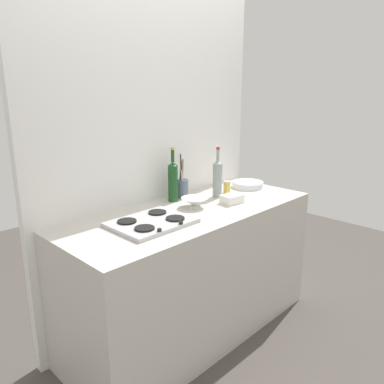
{
  "coord_description": "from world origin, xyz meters",
  "views": [
    {
      "loc": [
        -1.69,
        -1.66,
        1.67
      ],
      "look_at": [
        0.0,
        0.0,
        1.02
      ],
      "focal_mm": 35.66,
      "sensor_mm": 36.0,
      "label": 1
    }
  ],
  "objects_px": {
    "plate_stack": "(248,185)",
    "mixing_bowl": "(195,202)",
    "wine_bottle_leftmost": "(217,178)",
    "butter_dish": "(232,199)",
    "utensil_crock": "(183,187)",
    "condiment_jar_front": "(227,187)",
    "stovetop_hob": "(151,222)",
    "wine_bottle_mid_left": "(173,181)"
  },
  "relations": [
    {
      "from": "plate_stack",
      "to": "mixing_bowl",
      "type": "distance_m",
      "value": 0.68
    },
    {
      "from": "wine_bottle_leftmost",
      "to": "butter_dish",
      "type": "height_order",
      "value": "wine_bottle_leftmost"
    },
    {
      "from": "mixing_bowl",
      "to": "utensil_crock",
      "type": "height_order",
      "value": "utensil_crock"
    },
    {
      "from": "plate_stack",
      "to": "condiment_jar_front",
      "type": "bearing_deg",
      "value": 177.35
    },
    {
      "from": "stovetop_hob",
      "to": "utensil_crock",
      "type": "relative_size",
      "value": 1.41
    },
    {
      "from": "plate_stack",
      "to": "mixing_bowl",
      "type": "bearing_deg",
      "value": -174.64
    },
    {
      "from": "condiment_jar_front",
      "to": "mixing_bowl",
      "type": "bearing_deg",
      "value": -170.06
    },
    {
      "from": "wine_bottle_mid_left",
      "to": "mixing_bowl",
      "type": "bearing_deg",
      "value": -90.11
    },
    {
      "from": "wine_bottle_leftmost",
      "to": "utensil_crock",
      "type": "height_order",
      "value": "wine_bottle_leftmost"
    },
    {
      "from": "butter_dish",
      "to": "wine_bottle_leftmost",
      "type": "bearing_deg",
      "value": 75.64
    },
    {
      "from": "plate_stack",
      "to": "butter_dish",
      "type": "distance_m",
      "value": 0.46
    },
    {
      "from": "condiment_jar_front",
      "to": "plate_stack",
      "type": "bearing_deg",
      "value": -2.65
    },
    {
      "from": "stovetop_hob",
      "to": "butter_dish",
      "type": "height_order",
      "value": "butter_dish"
    },
    {
      "from": "plate_stack",
      "to": "condiment_jar_front",
      "type": "distance_m",
      "value": 0.25
    },
    {
      "from": "wine_bottle_leftmost",
      "to": "utensil_crock",
      "type": "xyz_separation_m",
      "value": [
        -0.19,
        0.17,
        -0.06
      ]
    },
    {
      "from": "wine_bottle_leftmost",
      "to": "condiment_jar_front",
      "type": "relative_size",
      "value": 3.95
    },
    {
      "from": "butter_dish",
      "to": "utensil_crock",
      "type": "distance_m",
      "value": 0.37
    },
    {
      "from": "wine_bottle_leftmost",
      "to": "stovetop_hob",
      "type": "bearing_deg",
      "value": -171.23
    },
    {
      "from": "plate_stack",
      "to": "condiment_jar_front",
      "type": "xyz_separation_m",
      "value": [
        -0.25,
        0.01,
        0.02
      ]
    },
    {
      "from": "wine_bottle_mid_left",
      "to": "utensil_crock",
      "type": "height_order",
      "value": "wine_bottle_mid_left"
    },
    {
      "from": "plate_stack",
      "to": "utensil_crock",
      "type": "xyz_separation_m",
      "value": [
        -0.57,
        0.16,
        0.05
      ]
    },
    {
      "from": "mixing_bowl",
      "to": "butter_dish",
      "type": "relative_size",
      "value": 1.25
    },
    {
      "from": "stovetop_hob",
      "to": "mixing_bowl",
      "type": "xyz_separation_m",
      "value": [
        0.42,
        0.05,
        0.02
      ]
    },
    {
      "from": "utensil_crock",
      "to": "condiment_jar_front",
      "type": "height_order",
      "value": "utensil_crock"
    },
    {
      "from": "mixing_bowl",
      "to": "utensil_crock",
      "type": "distance_m",
      "value": 0.25
    },
    {
      "from": "wine_bottle_leftmost",
      "to": "condiment_jar_front",
      "type": "height_order",
      "value": "wine_bottle_leftmost"
    },
    {
      "from": "plate_stack",
      "to": "wine_bottle_mid_left",
      "type": "xyz_separation_m",
      "value": [
        -0.67,
        0.15,
        0.12
      ]
    },
    {
      "from": "wine_bottle_leftmost",
      "to": "condiment_jar_front",
      "type": "xyz_separation_m",
      "value": [
        0.13,
        0.02,
        -0.1
      ]
    },
    {
      "from": "plate_stack",
      "to": "wine_bottle_leftmost",
      "type": "relative_size",
      "value": 0.68
    },
    {
      "from": "stovetop_hob",
      "to": "condiment_jar_front",
      "type": "height_order",
      "value": "condiment_jar_front"
    },
    {
      "from": "condiment_jar_front",
      "to": "utensil_crock",
      "type": "bearing_deg",
      "value": 154.49
    },
    {
      "from": "plate_stack",
      "to": "mixing_bowl",
      "type": "xyz_separation_m",
      "value": [
        -0.67,
        -0.06,
        0.01
      ]
    },
    {
      "from": "wine_bottle_mid_left",
      "to": "butter_dish",
      "type": "distance_m",
      "value": 0.43
    },
    {
      "from": "plate_stack",
      "to": "wine_bottle_mid_left",
      "type": "bearing_deg",
      "value": 167.62
    },
    {
      "from": "stovetop_hob",
      "to": "utensil_crock",
      "type": "bearing_deg",
      "value": 27.92
    },
    {
      "from": "butter_dish",
      "to": "mixing_bowl",
      "type": "bearing_deg",
      "value": 155.63
    },
    {
      "from": "wine_bottle_mid_left",
      "to": "condiment_jar_front",
      "type": "distance_m",
      "value": 0.46
    },
    {
      "from": "mixing_bowl",
      "to": "wine_bottle_leftmost",
      "type": "bearing_deg",
      "value": 11.06
    },
    {
      "from": "wine_bottle_leftmost",
      "to": "wine_bottle_mid_left",
      "type": "relative_size",
      "value": 0.96
    },
    {
      "from": "plate_stack",
      "to": "mixing_bowl",
      "type": "relative_size",
      "value": 1.38
    },
    {
      "from": "wine_bottle_mid_left",
      "to": "butter_dish",
      "type": "xyz_separation_m",
      "value": [
        0.25,
        -0.33,
        -0.12
      ]
    },
    {
      "from": "plate_stack",
      "to": "utensil_crock",
      "type": "bearing_deg",
      "value": 163.93
    }
  ]
}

